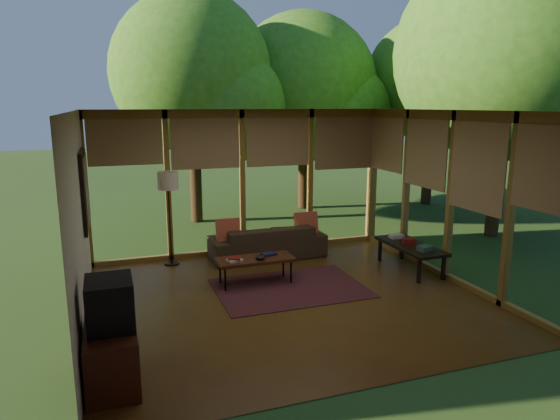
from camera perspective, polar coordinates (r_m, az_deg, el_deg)
name	(u,v)px	position (r m, az deg, el deg)	size (l,w,h in m)	color
floor	(288,298)	(7.43, 0.95, -10.03)	(5.50, 5.50, 0.00)	brown
ceiling	(289,111)	(6.88, 1.03, 11.29)	(5.50, 5.50, 0.00)	silver
wall_left	(79,223)	(6.62, -21.94, -1.39)	(0.04, 5.00, 2.70)	silver
wall_front	(380,259)	(4.84, 11.36, -5.48)	(5.50, 0.04, 2.70)	silver
window_wall_back	(242,182)	(9.38, -4.32, 3.16)	(5.50, 0.12, 2.70)	olive
window_wall_right	(451,196)	(8.38, 18.93, 1.48)	(0.12, 5.00, 2.70)	olive
exterior_lawn	(425,187)	(18.02, 16.20, 2.59)	(40.00, 40.00, 0.00)	#2C4E1D
tree_nw	(191,73)	(12.08, -10.09, 15.15)	(3.69, 3.69, 5.34)	#3D2A16
tree_ne	(303,88)	(13.57, 2.63, 13.78)	(3.88, 3.88, 5.16)	#3D2A16
tree_se	(502,54)	(11.40, 24.07, 15.98)	(4.32, 4.32, 5.94)	#3D2A16
tree_far	(427,81)	(14.55, 16.41, 13.99)	(3.31, 3.31, 5.08)	#3D2A16
rug	(290,288)	(7.79, 1.17, -8.89)	(2.26, 1.60, 0.01)	maroon
sofa	(267,241)	(9.22, -1.46, -3.61)	(2.09, 0.82, 0.61)	#3D2E1E
pillow_left	(228,231)	(8.91, -5.97, -2.36)	(0.41, 0.14, 0.41)	#9B220E
pillow_right	(306,224)	(9.35, 3.01, -1.58)	(0.42, 0.14, 0.42)	#9B220E
ct_book_lower	(234,260)	(7.72, -5.23, -5.72)	(0.22, 0.16, 0.03)	beige
ct_book_upper	(234,258)	(7.71, -5.23, -5.52)	(0.18, 0.14, 0.03)	maroon
ct_book_side	(269,254)	(8.00, -1.27, -5.04)	(0.22, 0.17, 0.03)	black
ct_bowl	(260,257)	(7.77, -2.27, -5.41)	(0.16, 0.16, 0.07)	black
media_cabinet	(112,355)	(5.53, -18.68, -15.38)	(0.50, 1.00, 0.60)	#4D2115
television	(110,303)	(5.30, -18.87, -10.06)	(0.45, 0.55, 0.50)	black
console_book_a	(425,248)	(8.44, 16.23, -4.23)	(0.23, 0.17, 0.08)	#2F5344
console_book_b	(409,241)	(8.79, 14.54, -3.46)	(0.20, 0.15, 0.09)	maroon
console_book_c	(396,236)	(9.12, 13.15, -2.92)	(0.24, 0.17, 0.06)	beige
floor_lamp	(168,186)	(8.79, -12.67, 2.68)	(0.36, 0.36, 1.65)	black
coffee_table	(255,260)	(7.87, -2.83, -5.73)	(1.20, 0.50, 0.43)	#4D2115
side_console	(411,247)	(8.78, 14.69, -4.11)	(0.60, 1.40, 0.46)	black
wall_painting	(85,189)	(7.96, -21.40, 2.24)	(0.06, 1.35, 1.15)	black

